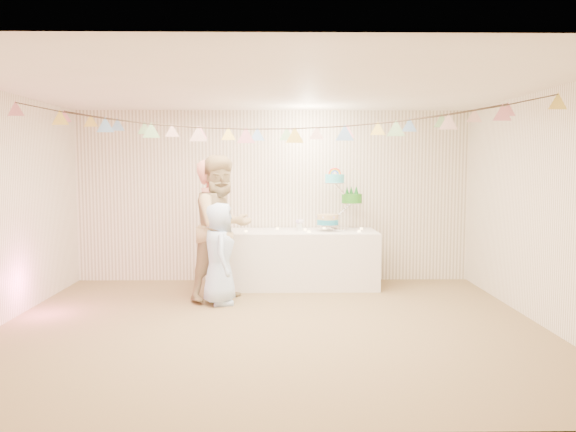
{
  "coord_description": "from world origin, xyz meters",
  "views": [
    {
      "loc": [
        0.1,
        -6.08,
        1.78
      ],
      "look_at": [
        0.2,
        0.8,
        1.15
      ],
      "focal_mm": 35.0,
      "sensor_mm": 36.0,
      "label": 1
    }
  ],
  "objects_px": {
    "cake_stand": "(339,206)",
    "person_adult_a": "(213,228)",
    "person_adult_b": "(222,228)",
    "table": "(301,259)",
    "person_child": "(219,254)"
  },
  "relations": [
    {
      "from": "table",
      "to": "cake_stand",
      "type": "height_order",
      "value": "cake_stand"
    },
    {
      "from": "person_adult_b",
      "to": "cake_stand",
      "type": "bearing_deg",
      "value": -16.67
    },
    {
      "from": "cake_stand",
      "to": "person_adult_a",
      "type": "distance_m",
      "value": 1.89
    },
    {
      "from": "table",
      "to": "person_child",
      "type": "distance_m",
      "value": 1.52
    },
    {
      "from": "cake_stand",
      "to": "person_child",
      "type": "relative_size",
      "value": 0.65
    },
    {
      "from": "cake_stand",
      "to": "person_adult_a",
      "type": "xyz_separation_m",
      "value": [
        -1.76,
        -0.63,
        -0.25
      ]
    },
    {
      "from": "person_adult_b",
      "to": "person_child",
      "type": "xyz_separation_m",
      "value": [
        -0.02,
        -0.25,
        -0.3
      ]
    },
    {
      "from": "table",
      "to": "cake_stand",
      "type": "distance_m",
      "value": 0.94
    },
    {
      "from": "cake_stand",
      "to": "table",
      "type": "bearing_deg",
      "value": -174.81
    },
    {
      "from": "cake_stand",
      "to": "person_child",
      "type": "distance_m",
      "value": 2.04
    },
    {
      "from": "person_child",
      "to": "person_adult_a",
      "type": "bearing_deg",
      "value": 4.09
    },
    {
      "from": "person_adult_b",
      "to": "table",
      "type": "bearing_deg",
      "value": -7.66
    },
    {
      "from": "cake_stand",
      "to": "person_adult_b",
      "type": "relative_size",
      "value": 0.45
    },
    {
      "from": "cake_stand",
      "to": "person_child",
      "type": "height_order",
      "value": "cake_stand"
    },
    {
      "from": "table",
      "to": "person_child",
      "type": "xyz_separation_m",
      "value": [
        -1.09,
        -1.04,
        0.24
      ]
    }
  ]
}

